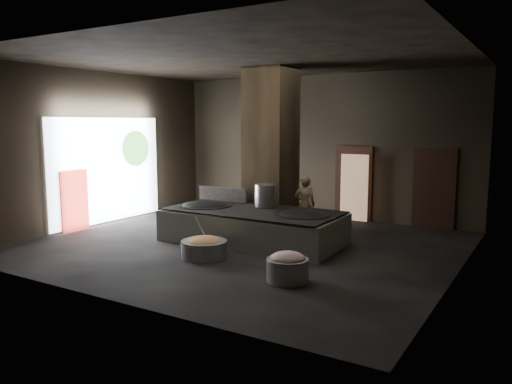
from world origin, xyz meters
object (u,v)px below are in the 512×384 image
Objects in this scene: veg_basin at (204,249)px; meat_basin at (288,270)px; cook at (305,205)px; wok_right at (302,218)px; stock_pot at (265,196)px; hearth_platform at (253,227)px; wok_left at (205,208)px.

veg_basin is 2.47m from meat_basin.
meat_basin is at bearing 88.97° from cook.
wok_right is 2.25× the size of stock_pot.
hearth_platform is at bearing -177.88° from wok_right.
meat_basin is (1.56, -3.98, -0.56)m from cook.
stock_pot is (-1.30, 0.50, 0.38)m from wok_right.
veg_basin is (-1.54, -1.83, -0.56)m from wok_right.
veg_basin is at bearing -95.87° from stock_pot.
wok_right reaches higher than veg_basin.
stock_pot is 2.52m from veg_basin.
cook is (0.66, 1.64, 0.40)m from hearth_platform.
cook is at bearing 111.43° from meat_basin.
meat_basin is at bearing -13.05° from veg_basin.
stock_pot is (1.50, 0.60, 0.38)m from wok_left.
hearth_platform is at bearing 133.56° from meat_basin.
wok_left is 1.75× the size of meat_basin.
wok_right is at bearing 110.06° from meat_basin.
wok_right is (1.35, 0.05, 0.36)m from hearth_platform.
meat_basin is (2.41, -0.56, 0.03)m from veg_basin.
wok_left is at bearing -179.64° from hearth_platform.
hearth_platform is 1.80m from veg_basin.
meat_basin reaches higher than veg_basin.
wok_left is (-1.45, -0.05, 0.36)m from hearth_platform.
cook reaches higher than stock_pot.
wok_right reaches higher than meat_basin.
wok_right reaches higher than hearth_platform.
stock_pot is (0.05, 0.55, 0.74)m from hearth_platform.
hearth_platform is 2.84× the size of cook.
hearth_platform is 3.41× the size of wok_right.
wok_left is at bearing 126.13° from veg_basin.
wok_left is 1.07× the size of wok_right.
wok_left is 0.89× the size of cook.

